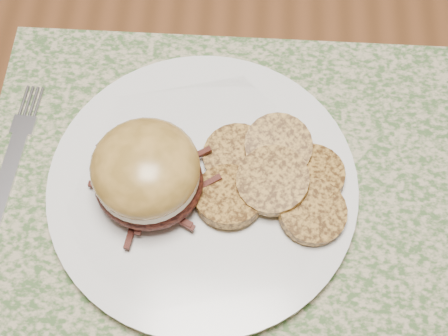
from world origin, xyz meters
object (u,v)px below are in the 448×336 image
(dinner_plate, at_px, (203,187))
(pork_sandwich, at_px, (147,174))
(dining_table, at_px, (222,41))
(fork, at_px, (10,169))

(dinner_plate, relative_size, pork_sandwich, 2.47)
(dining_table, relative_size, dinner_plate, 5.77)
(dining_table, bearing_deg, dinner_plate, -90.67)
(dining_table, xyz_separation_m, fork, (-0.18, -0.22, 0.09))
(fork, bearing_deg, dining_table, 54.89)
(dining_table, distance_m, pork_sandwich, 0.28)
(dinner_plate, bearing_deg, fork, 176.57)
(dining_table, distance_m, dinner_plate, 0.25)
(pork_sandwich, relative_size, fork, 0.57)
(dining_table, xyz_separation_m, dinner_plate, (-0.00, -0.23, 0.09))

